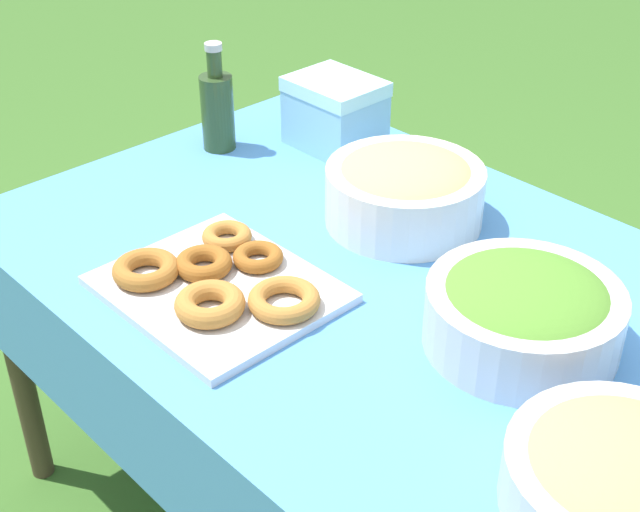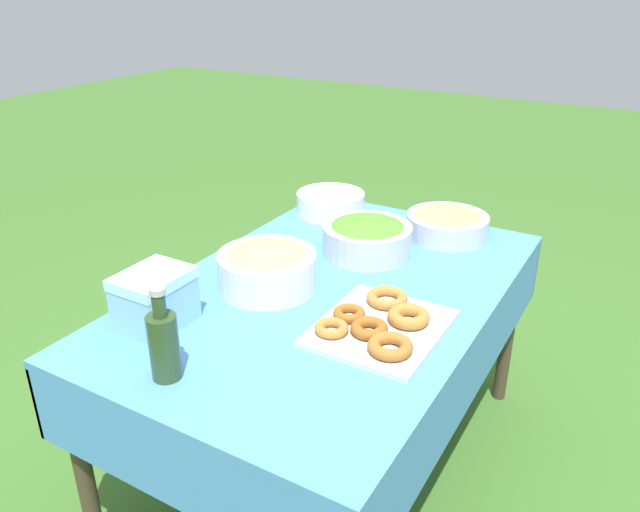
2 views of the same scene
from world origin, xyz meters
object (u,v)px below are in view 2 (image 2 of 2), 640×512
object	(u,v)px
plate_stack	(331,203)
donut_platter	(380,324)
salad_bowl	(367,236)
pasta_bowl	(267,267)
bread_bowl	(447,223)
cooler_box	(155,299)
olive_oil_bottle	(164,343)

from	to	relation	value
plate_stack	donut_platter	bearing A→B (deg)	-141.87
salad_bowl	plate_stack	xyz separation A→B (m)	(0.27, 0.29, -0.02)
pasta_bowl	bread_bowl	xyz separation A→B (m)	(0.66, -0.33, -0.02)
plate_stack	pasta_bowl	bearing A→B (deg)	-167.29
pasta_bowl	plate_stack	size ratio (longest dim) A/B	1.12
plate_stack	salad_bowl	bearing A→B (deg)	-132.46
salad_bowl	plate_stack	distance (m)	0.40
pasta_bowl	cooler_box	world-z (taller)	cooler_box
pasta_bowl	salad_bowl	bearing A→B (deg)	-21.43
cooler_box	pasta_bowl	bearing A→B (deg)	-22.73
salad_bowl	donut_platter	bearing A→B (deg)	-149.33
plate_stack	bread_bowl	bearing A→B (deg)	-88.69
salad_bowl	donut_platter	world-z (taller)	salad_bowl
plate_stack	olive_oil_bottle	bearing A→B (deg)	-170.04
salad_bowl	olive_oil_bottle	world-z (taller)	olive_oil_bottle
bread_bowl	olive_oil_bottle	bearing A→B (deg)	166.56
pasta_bowl	donut_platter	size ratio (longest dim) A/B	0.78
pasta_bowl	olive_oil_bottle	distance (m)	0.50
pasta_bowl	donut_platter	distance (m)	0.41
salad_bowl	pasta_bowl	world-z (taller)	pasta_bowl
bread_bowl	cooler_box	bearing A→B (deg)	154.59
donut_platter	olive_oil_bottle	size ratio (longest dim) A/B	1.61
donut_platter	bread_bowl	distance (m)	0.71
salad_bowl	cooler_box	size ratio (longest dim) A/B	1.57
donut_platter	bread_bowl	world-z (taller)	bread_bowl
bread_bowl	pasta_bowl	bearing A→B (deg)	153.30
bread_bowl	cooler_box	xyz separation A→B (m)	(-0.98, 0.47, 0.03)
salad_bowl	cooler_box	world-z (taller)	cooler_box
plate_stack	cooler_box	size ratio (longest dim) A/B	1.38
cooler_box	olive_oil_bottle	bearing A→B (deg)	-131.20
pasta_bowl	olive_oil_bottle	world-z (taller)	olive_oil_bottle
pasta_bowl	donut_platter	world-z (taller)	pasta_bowl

